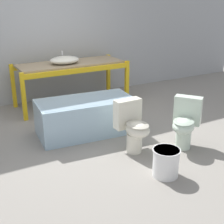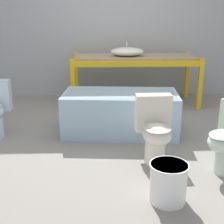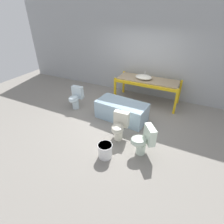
% 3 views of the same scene
% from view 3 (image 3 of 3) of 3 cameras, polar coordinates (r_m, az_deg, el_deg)
% --- Properties ---
extents(ground_plane, '(12.00, 12.00, 0.00)m').
position_cam_3_polar(ground_plane, '(5.52, 2.76, -1.44)').
color(ground_plane, gray).
extents(warehouse_wall_rear, '(10.80, 0.08, 3.20)m').
position_cam_3_polar(warehouse_wall_rear, '(6.65, 10.41, 18.82)').
color(warehouse_wall_rear, '#9EA0A3').
rests_on(warehouse_wall_rear, ground_plane).
extents(shelving_rack, '(2.17, 0.86, 0.86)m').
position_cam_3_polar(shelving_rack, '(6.20, 11.58, 9.52)').
color(shelving_rack, yellow).
rests_on(shelving_rack, ground_plane).
extents(sink_basin, '(0.56, 0.41, 0.23)m').
position_cam_3_polar(sink_basin, '(6.11, 10.29, 11.17)').
color(sink_basin, silver).
rests_on(sink_basin, shelving_rack).
extents(bathtub_main, '(1.56, 0.86, 0.56)m').
position_cam_3_polar(bathtub_main, '(5.26, 3.17, 0.83)').
color(bathtub_main, '#99B7CC').
rests_on(bathtub_main, ground_plane).
extents(toilet_near, '(0.39, 0.52, 0.72)m').
position_cam_3_polar(toilet_near, '(5.95, -11.80, 4.64)').
color(toilet_near, silver).
rests_on(toilet_near, ground_plane).
extents(toilet_far, '(0.39, 0.52, 0.72)m').
position_cam_3_polar(toilet_far, '(4.44, 2.37, -4.61)').
color(toilet_far, silver).
rests_on(toilet_far, ground_plane).
extents(toilet_extra, '(0.62, 0.59, 0.72)m').
position_cam_3_polar(toilet_extra, '(4.07, 10.16, -9.07)').
color(toilet_extra, silver).
rests_on(toilet_extra, ground_plane).
extents(bucket_white, '(0.34, 0.34, 0.35)m').
position_cam_3_polar(bucket_white, '(4.05, -2.25, -12.43)').
color(bucket_white, white).
rests_on(bucket_white, ground_plane).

